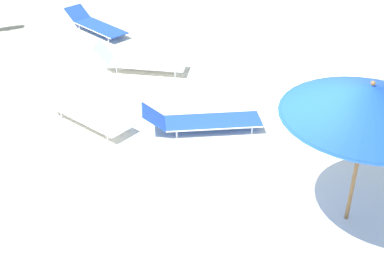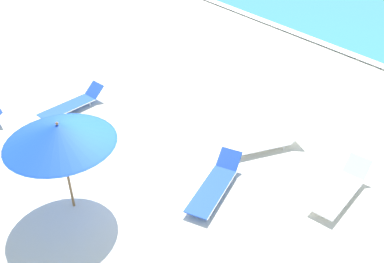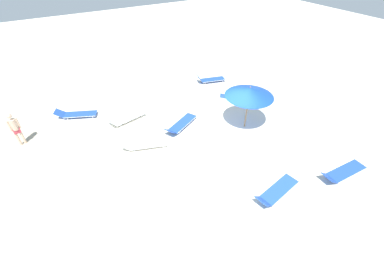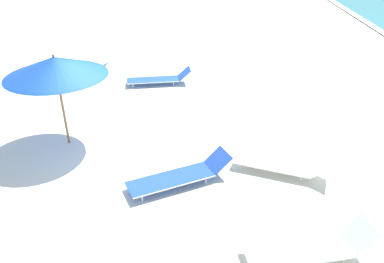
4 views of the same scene
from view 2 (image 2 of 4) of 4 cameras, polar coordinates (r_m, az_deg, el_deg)
ground_plane at (r=11.14m, az=-8.00°, el=-7.18°), size 60.00×60.00×0.16m
beach_umbrella at (r=9.50m, az=-17.30°, el=-0.33°), size 2.43×2.43×2.38m
sun_lounger_under_umbrella at (r=14.40m, az=-15.65°, el=3.61°), size 1.01×2.33×0.54m
sun_lounger_near_water_left at (r=11.12m, az=19.30°, el=-7.18°), size 1.05×2.25×0.61m
sun_lounger_near_water_right at (r=12.24m, az=9.81°, el=-1.37°), size 1.25×2.28×0.53m
sun_lounger_mid_beach_solo at (r=10.65m, az=3.09°, el=-7.02°), size 1.60×2.34×0.53m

